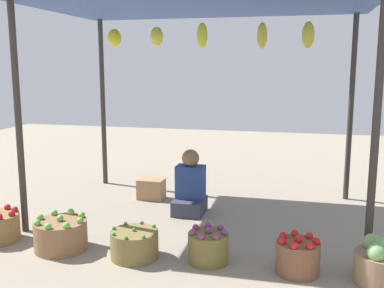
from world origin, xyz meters
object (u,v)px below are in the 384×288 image
Objects in this scene: vendor_person at (190,189)px; basket_green_apples at (61,234)px; basket_cabbages at (381,264)px; basket_red_tomatoes at (298,256)px; basket_purple_onions at (208,247)px; wooden_crate_near_vendor at (151,189)px; basket_green_chilies at (135,244)px.

basket_green_apples is at bearing -124.84° from vendor_person.
basket_red_tomatoes is at bearing 177.19° from basket_cabbages.
basket_cabbages reaches higher than basket_red_tomatoes.
basket_purple_onions is (1.46, 0.06, -0.00)m from basket_green_apples.
basket_purple_onions is 0.80m from basket_red_tomatoes.
vendor_person is 2.09× the size of basket_purple_onions.
vendor_person is 1.69m from basket_green_apples.
vendor_person is at bearing 55.16° from basket_green_apples.
basket_green_apples reaches higher than wooden_crate_near_vendor.
vendor_person is at bearing 133.56° from basket_red_tomatoes.
basket_red_tomatoes is at bearing 1.37° from basket_green_chilies.
basket_purple_onions is 1.47m from basket_cabbages.
vendor_person is 1.78× the size of basket_cabbages.
basket_green_apples is at bearing -99.83° from wooden_crate_near_vendor.
basket_green_chilies reaches higher than wooden_crate_near_vendor.
vendor_person reaches higher than basket_cabbages.
wooden_crate_near_vendor is (-0.45, 1.83, 0.00)m from basket_green_chilies.
basket_cabbages reaches higher than wooden_crate_near_vendor.
basket_green_chilies is at bearing -174.23° from basket_purple_onions.
basket_red_tomatoes is (1.29, -1.36, -0.15)m from vendor_person.
basket_purple_onions is (0.69, 0.07, 0.02)m from basket_green_chilies.
basket_green_apples is (-0.96, -1.38, -0.15)m from vendor_person.
basket_green_chilies is at bearing -76.05° from wooden_crate_near_vendor.
basket_cabbages is (2.15, 0.00, 0.04)m from basket_green_chilies.
basket_green_apples is 0.77m from basket_green_chilies.
basket_cabbages is at bearing -35.34° from vendor_person.
wooden_crate_near_vendor is at bearing 122.99° from basket_purple_onions.
basket_cabbages is at bearing -2.61° from basket_purple_onions.
basket_green_chilies is at bearing -178.63° from basket_red_tomatoes.
basket_green_apples is at bearing 178.96° from basket_green_chilies.
basket_purple_onions is 1.09× the size of wooden_crate_near_vendor.
basket_green_chilies is 2.15m from basket_cabbages.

